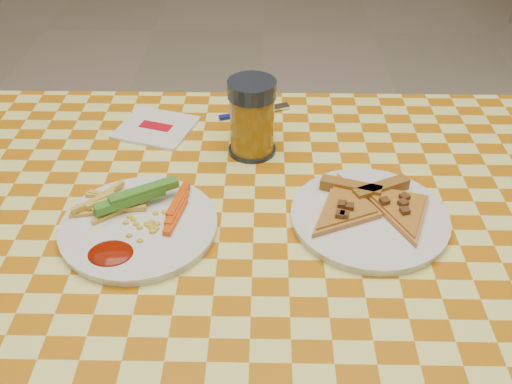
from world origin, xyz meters
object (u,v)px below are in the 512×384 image
table (254,262)px  drink_glass (252,118)px  plate_right (369,218)px  plate_left (139,228)px

table → drink_glass: 0.26m
plate_right → plate_left: bearing=-175.5°
plate_left → plate_right: size_ratio=0.98×
plate_left → plate_right: (0.35, 0.03, 0.00)m
plate_left → drink_glass: (0.17, 0.22, 0.06)m
table → drink_glass: bearing=91.9°
table → plate_left: (-0.17, -0.01, 0.08)m
plate_left → drink_glass: drink_glass is taller
table → plate_right: 0.20m
plate_right → table: bearing=-174.4°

